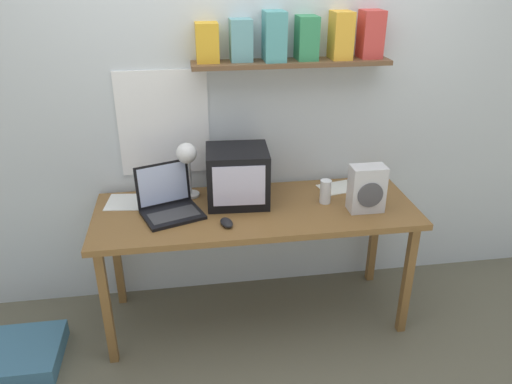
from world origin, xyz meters
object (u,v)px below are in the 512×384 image
object	(u,v)px
crt_monitor	(237,176)
space_heater	(367,189)
juice_glass	(325,193)
desk_lamp	(187,158)
loose_paper_near_laptop	(342,187)
corner_desk	(256,218)
loose_paper_near_monitor	(127,202)
computer_mouse	(227,223)
floor_cushion	(22,355)
laptop	(168,201)

from	to	relation	value
crt_monitor	space_heater	xyz separation A→B (m)	(0.68, -0.21, -0.03)
juice_glass	desk_lamp	bearing A→B (deg)	169.26
desk_lamp	loose_paper_near_laptop	bearing A→B (deg)	10.92
crt_monitor	desk_lamp	size ratio (longest dim) A/B	1.03
corner_desk	loose_paper_near_laptop	size ratio (longest dim) A/B	5.74
juice_glass	loose_paper_near_monitor	bearing A→B (deg)	171.37
desk_lamp	loose_paper_near_laptop	world-z (taller)	desk_lamp
computer_mouse	floor_cushion	distance (m)	1.34
crt_monitor	computer_mouse	bearing A→B (deg)	-104.91
floor_cushion	juice_glass	bearing A→B (deg)	7.24
space_heater	floor_cushion	xyz separation A→B (m)	(-1.91, -0.10, -0.82)
crt_monitor	loose_paper_near_laptop	size ratio (longest dim) A/B	1.16
floor_cushion	laptop	bearing A→B (deg)	15.57
laptop	juice_glass	world-z (taller)	laptop
corner_desk	floor_cushion	xyz separation A→B (m)	(-1.32, -0.20, -0.63)
desk_lamp	loose_paper_near_laptop	distance (m)	0.96
corner_desk	floor_cushion	world-z (taller)	corner_desk
computer_mouse	floor_cushion	size ratio (longest dim) A/B	0.28
computer_mouse	laptop	bearing A→B (deg)	146.34
laptop	desk_lamp	xyz separation A→B (m)	(0.11, 0.13, 0.20)
corner_desk	desk_lamp	xyz separation A→B (m)	(-0.36, 0.16, 0.32)
juice_glass	space_heater	size ratio (longest dim) A/B	0.53
corner_desk	loose_paper_near_monitor	xyz separation A→B (m)	(-0.72, 0.18, 0.07)
desk_lamp	loose_paper_near_monitor	xyz separation A→B (m)	(-0.36, 0.03, -0.26)
crt_monitor	juice_glass	xyz separation A→B (m)	(0.49, -0.09, -0.10)
crt_monitor	juice_glass	bearing A→B (deg)	-7.31
space_heater	floor_cushion	bearing A→B (deg)	-177.31
desk_lamp	floor_cushion	xyz separation A→B (m)	(-0.95, -0.36, -0.95)
computer_mouse	floor_cushion	bearing A→B (deg)	-178.16
laptop	desk_lamp	bearing A→B (deg)	28.34
computer_mouse	juice_glass	bearing A→B (deg)	17.42
laptop	computer_mouse	size ratio (longest dim) A/B	3.22
corner_desk	crt_monitor	size ratio (longest dim) A/B	4.96
crt_monitor	loose_paper_near_monitor	size ratio (longest dim) A/B	1.46
laptop	loose_paper_near_monitor	xyz separation A→B (m)	(-0.24, 0.15, -0.06)
corner_desk	space_heater	bearing A→B (deg)	-10.30
desk_lamp	loose_paper_near_laptop	xyz separation A→B (m)	(0.92, 0.04, -0.26)
desk_lamp	space_heater	bearing A→B (deg)	-6.97
corner_desk	laptop	size ratio (longest dim) A/B	4.75
laptop	loose_paper_near_monitor	world-z (taller)	laptop
juice_glass	space_heater	distance (m)	0.24
crt_monitor	space_heater	bearing A→B (deg)	-13.92
crt_monitor	juice_glass	size ratio (longest dim) A/B	2.62
corner_desk	crt_monitor	xyz separation A→B (m)	(-0.09, 0.11, 0.22)
desk_lamp	corner_desk	bearing A→B (deg)	-14.93
laptop	loose_paper_near_laptop	bearing A→B (deg)	-10.49
floor_cushion	crt_monitor	bearing A→B (deg)	14.19
desk_lamp	space_heater	xyz separation A→B (m)	(0.95, -0.26, -0.13)
crt_monitor	desk_lamp	xyz separation A→B (m)	(-0.27, 0.05, 0.10)
laptop	desk_lamp	world-z (taller)	desk_lamp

